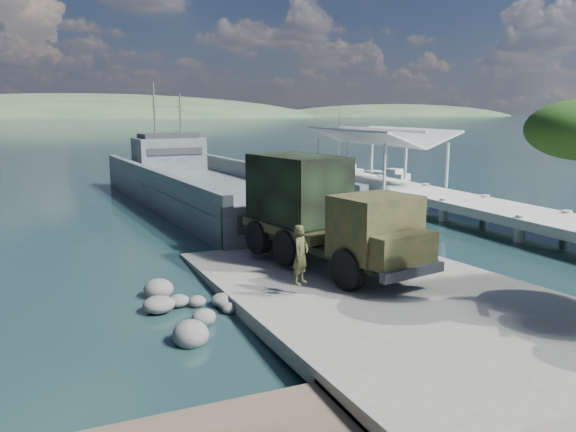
{
  "coord_description": "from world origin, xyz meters",
  "views": [
    {
      "loc": [
        -10.3,
        -16.77,
        6.54
      ],
      "look_at": [
        -0.49,
        6.0,
        1.88
      ],
      "focal_mm": 35.0,
      "sensor_mm": 36.0,
      "label": 1
    }
  ],
  "objects_px": {
    "military_truck": "(321,212)",
    "pier": "(386,178)",
    "soldier": "(301,266)",
    "landing_craft": "(207,193)",
    "sailboat_far": "(340,171)",
    "sailboat_near": "(388,175)"
  },
  "relations": [
    {
      "from": "soldier",
      "to": "sailboat_near",
      "type": "xyz_separation_m",
      "value": [
        23.2,
        30.2,
        -1.18
      ]
    },
    {
      "from": "pier",
      "to": "sailboat_far",
      "type": "relative_size",
      "value": 6.52
    },
    {
      "from": "landing_craft",
      "to": "soldier",
      "type": "distance_m",
      "value": 22.28
    },
    {
      "from": "sailboat_near",
      "to": "landing_craft",
      "type": "bearing_deg",
      "value": -174.78
    },
    {
      "from": "military_truck",
      "to": "sailboat_near",
      "type": "distance_m",
      "value": 34.06
    },
    {
      "from": "sailboat_near",
      "to": "sailboat_far",
      "type": "distance_m",
      "value": 5.63
    },
    {
      "from": "pier",
      "to": "military_truck",
      "type": "height_order",
      "value": "pier"
    },
    {
      "from": "landing_craft",
      "to": "sailboat_near",
      "type": "distance_m",
      "value": 21.93
    },
    {
      "from": "pier",
      "to": "sailboat_far",
      "type": "xyz_separation_m",
      "value": [
        4.73,
        15.9,
        -1.24
      ]
    },
    {
      "from": "military_truck",
      "to": "sailboat_near",
      "type": "height_order",
      "value": "sailboat_near"
    },
    {
      "from": "soldier",
      "to": "military_truck",
      "type": "bearing_deg",
      "value": 18.26
    },
    {
      "from": "landing_craft",
      "to": "military_truck",
      "type": "xyz_separation_m",
      "value": [
        -0.43,
        -18.76,
        1.82
      ]
    },
    {
      "from": "pier",
      "to": "soldier",
      "type": "bearing_deg",
      "value": -129.41
    },
    {
      "from": "military_truck",
      "to": "soldier",
      "type": "height_order",
      "value": "military_truck"
    },
    {
      "from": "military_truck",
      "to": "sailboat_far",
      "type": "height_order",
      "value": "sailboat_far"
    },
    {
      "from": "pier",
      "to": "soldier",
      "type": "distance_m",
      "value": 24.94
    },
    {
      "from": "sailboat_near",
      "to": "pier",
      "type": "bearing_deg",
      "value": -140.49
    },
    {
      "from": "landing_craft",
      "to": "sailboat_near",
      "type": "relative_size",
      "value": 5.59
    },
    {
      "from": "pier",
      "to": "sailboat_far",
      "type": "distance_m",
      "value": 16.64
    },
    {
      "from": "military_truck",
      "to": "pier",
      "type": "bearing_deg",
      "value": 39.1
    },
    {
      "from": "soldier",
      "to": "landing_craft",
      "type": "bearing_deg",
      "value": 46.78
    },
    {
      "from": "military_truck",
      "to": "soldier",
      "type": "relative_size",
      "value": 4.76
    }
  ]
}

